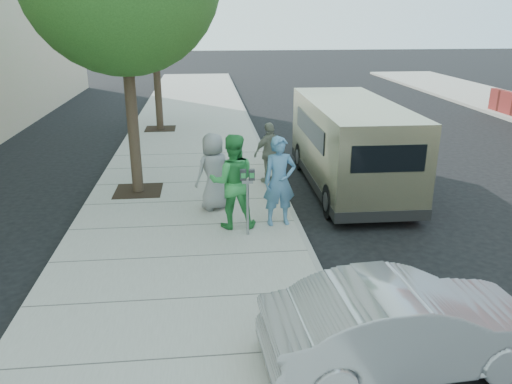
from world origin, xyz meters
TOP-DOWN VIEW (x-y plane):
  - ground at (0.00, 0.00)m, footprint 120.00×120.00m
  - sidewalk at (-1.00, 0.00)m, footprint 5.00×60.00m
  - curb_face at (1.44, 0.00)m, footprint 0.12×60.00m
  - tree_far at (-2.25, 10.00)m, footprint 3.92×3.80m
  - parking_meter at (0.29, -0.64)m, footprint 0.29×0.11m
  - van at (3.30, 2.54)m, footprint 2.22×6.36m
  - sedan at (2.00, -4.75)m, footprint 3.86×1.58m
  - person_officer at (1.02, -0.12)m, footprint 0.76×0.54m
  - person_green_shirt at (0.02, -0.15)m, footprint 0.99×0.77m
  - person_gray_shirt at (-0.36, 0.96)m, footprint 1.05×0.94m
  - person_striped_polo at (1.20, 2.79)m, footprint 1.05×0.77m

SIDE VIEW (x-z plane):
  - ground at x=0.00m, z-range 0.00..0.00m
  - sidewalk at x=-1.00m, z-range 0.00..0.15m
  - curb_face at x=1.44m, z-range -0.01..0.15m
  - sedan at x=2.00m, z-range 0.00..1.24m
  - person_striped_polo at x=1.20m, z-range 0.15..1.80m
  - person_gray_shirt at x=-0.36m, z-range 0.15..1.96m
  - person_officer at x=1.02m, z-range 0.15..2.10m
  - person_green_shirt at x=0.02m, z-range 0.15..2.18m
  - parking_meter at x=0.29m, z-range 0.47..1.89m
  - van at x=3.30m, z-range 0.07..2.41m
  - tree_far at x=-2.25m, z-range 1.64..8.13m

